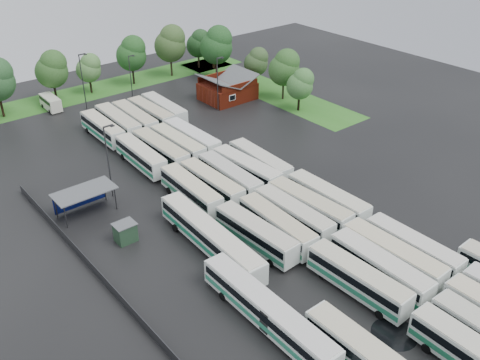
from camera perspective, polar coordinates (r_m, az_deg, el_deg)
ground at (r=69.00m, az=5.08°, el=-6.19°), size 160.00×160.00×0.00m
brick_building at (r=110.76m, az=-1.33°, el=9.53°), size 10.07×8.60×5.39m
wash_shed at (r=75.19m, az=-16.38°, el=-1.37°), size 8.20×4.20×3.58m
utility_hut at (r=69.05m, az=-12.13°, el=-5.46°), size 2.70×2.20×2.62m
grass_strip_north at (r=119.06m, az=-16.55°, el=8.82°), size 80.00×10.00×0.01m
grass_strip_east at (r=117.46m, az=2.56°, el=9.76°), size 10.00×50.00×0.01m
west_fence at (r=64.21m, az=-14.80°, el=-9.75°), size 0.10×50.00×1.20m
bus_r0c1 at (r=56.08m, az=23.80°, el=-16.92°), size 2.96×12.77×3.54m
bus_r1c1 at (r=60.88m, az=12.47°, el=-10.30°), size 2.97×12.72×3.53m
bus_r1c2 at (r=62.91m, az=14.67°, el=-9.06°), size 3.14×13.01×3.60m
bus_r1c3 at (r=65.04m, az=15.96°, el=-7.79°), size 2.87×13.06×3.63m
bus_r1c4 at (r=67.18m, az=17.95°, el=-6.91°), size 2.69×12.38×3.44m
bus_r2c0 at (r=66.23m, az=1.69°, el=-5.76°), size 3.09×12.64×3.50m
bus_r2c1 at (r=67.78m, az=3.95°, el=-4.87°), size 3.32×12.76×3.52m
bus_r2c2 at (r=69.95m, az=5.69°, el=-3.74°), size 2.76×12.62×3.51m
bus_r2c3 at (r=71.79m, az=7.37°, el=-2.83°), size 3.32×13.09×3.61m
bus_r2c4 at (r=73.74m, az=9.31°, el=-2.02°), size 2.78×13.01×3.62m
bus_r3c0 at (r=75.15m, az=-5.25°, el=-1.13°), size 3.20×12.60×3.48m
bus_r3c1 at (r=76.61m, az=-3.05°, el=-0.39°), size 2.65×12.38×3.45m
bus_r3c2 at (r=78.21m, az=-1.13°, el=0.36°), size 3.11×12.72×3.52m
bus_r3c3 at (r=80.10m, az=0.67°, el=1.15°), size 3.22×12.90×3.56m
bus_r3c4 at (r=82.18m, az=2.15°, el=1.90°), size 3.28×12.68×3.50m
bus_r4c0 at (r=85.50m, az=-10.54°, el=2.55°), size 3.10×12.54×3.47m
bus_r4c1 at (r=86.53m, az=-8.47°, el=3.15°), size 2.82×13.02×3.62m
bus_r4c2 at (r=88.11m, az=-6.65°, el=3.76°), size 2.77×12.63×3.51m
bus_r4c3 at (r=89.78m, az=-5.15°, el=4.39°), size 2.79×12.92×3.59m
bus_r5c0 at (r=96.33m, az=-14.43°, el=5.33°), size 2.90×12.45×3.45m
bus_r5c1 at (r=97.86m, az=-12.86°, el=5.99°), size 3.22×13.16×3.64m
bus_r5c2 at (r=98.85m, az=-11.14°, el=6.42°), size 3.20×12.98×3.59m
bus_r5c3 at (r=100.55m, az=-9.49°, el=6.96°), size 2.69×12.55×3.49m
bus_r5c4 at (r=102.15m, az=-8.10°, el=7.46°), size 3.12×12.73×3.52m
artic_bus_west_b at (r=65.63m, az=-3.15°, el=-6.12°), size 3.57×19.28×3.56m
artic_bus_west_c at (r=55.91m, az=2.95°, el=-13.87°), size 2.92×18.55×3.43m
minibus at (r=112.08m, az=-19.55°, el=7.82°), size 2.40×6.14×2.67m
tree_north_2 at (r=114.11m, az=-19.40°, el=11.13°), size 6.43×6.43×10.65m
tree_north_3 at (r=117.30m, az=-15.79°, el=11.46°), size 5.13×5.12×8.48m
tree_north_4 at (r=120.09m, az=-11.45°, el=13.14°), size 6.48×6.48×10.74m
tree_north_5 at (r=123.89m, az=-7.39°, el=14.28°), size 7.04×7.04×11.67m
tree_north_6 at (r=129.24m, az=-4.40°, el=14.35°), size 5.53×5.53×9.17m
tree_east_0 at (r=104.55m, az=6.51°, el=10.18°), size 5.14×5.14×8.51m
tree_east_1 at (r=109.64m, az=4.82°, el=11.90°), size 6.30×6.30×10.44m
tree_east_2 at (r=117.00m, az=1.81°, el=12.54°), size 5.16×5.16×8.55m
tree_east_3 at (r=121.29m, az=-2.46°, el=14.23°), size 7.20×7.20×11.93m
tree_east_4 at (r=128.73m, az=-2.79°, el=14.45°), size 5.78×5.76×9.54m
lamp_post_ne at (r=103.69m, az=-2.35°, el=10.56°), size 1.62×0.32×10.54m
lamp_post_nw at (r=76.37m, az=-13.85°, el=2.43°), size 1.69×0.33×10.97m
lamp_post_back_w at (r=108.57m, az=-16.42°, el=10.42°), size 1.69×0.33×10.98m
lamp_post_back_e at (r=111.06m, az=-11.55°, el=10.93°), size 1.43×0.28×9.30m
puddle_0 at (r=58.52m, az=16.14°, el=-15.48°), size 4.72×4.72×0.01m
puddle_1 at (r=64.46m, az=23.53°, el=-12.12°), size 4.27×4.27×0.01m
puddle_2 at (r=67.84m, az=0.04°, el=-6.76°), size 7.84×7.84×0.01m
puddle_3 at (r=72.33m, az=8.59°, el=-4.54°), size 2.95×2.95×0.01m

